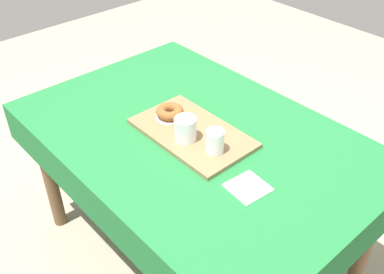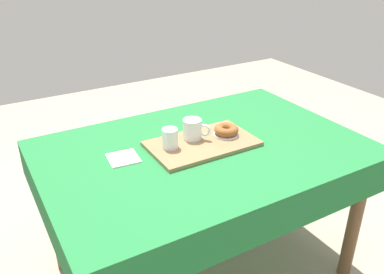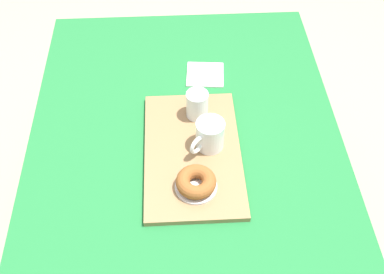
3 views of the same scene
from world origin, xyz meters
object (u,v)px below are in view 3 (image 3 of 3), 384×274
object	(u,v)px
dining_table	(187,173)
paper_napkin	(205,75)
sugar_donut_left	(196,182)
serving_tray	(192,152)
donut_plate_left	(196,187)
water_glass_near	(197,105)
tea_mug_left	(210,136)

from	to	relation	value
dining_table	paper_napkin	size ratio (longest dim) A/B	11.32
sugar_donut_left	serving_tray	bearing A→B (deg)	1.06
dining_table	donut_plate_left	world-z (taller)	donut_plate_left
paper_napkin	water_glass_near	bearing A→B (deg)	168.83
dining_table	donut_plate_left	size ratio (longest dim) A/B	12.08
dining_table	sugar_donut_left	world-z (taller)	sugar_donut_left
water_glass_near	paper_napkin	size ratio (longest dim) A/B	0.71
water_glass_near	donut_plate_left	xyz separation A→B (m)	(-0.28, 0.02, -0.04)
donut_plate_left	paper_napkin	size ratio (longest dim) A/B	0.94
serving_tray	tea_mug_left	distance (m)	0.07
dining_table	sugar_donut_left	size ratio (longest dim) A/B	12.73
tea_mug_left	paper_napkin	size ratio (longest dim) A/B	0.85
dining_table	water_glass_near	world-z (taller)	water_glass_near
tea_mug_left	sugar_donut_left	xyz separation A→B (m)	(-0.15, 0.05, -0.02)
donut_plate_left	tea_mug_left	bearing A→B (deg)	-17.66
dining_table	paper_napkin	bearing A→B (deg)	-12.88
water_glass_near	sugar_donut_left	world-z (taller)	water_glass_near
serving_tray	dining_table	bearing A→B (deg)	102.32
dining_table	tea_mug_left	xyz separation A→B (m)	(0.02, -0.07, 0.15)
tea_mug_left	paper_napkin	bearing A→B (deg)	-2.02
dining_table	tea_mug_left	bearing A→B (deg)	-74.36
serving_tray	donut_plate_left	distance (m)	0.14
tea_mug_left	water_glass_near	bearing A→B (deg)	12.51
dining_table	sugar_donut_left	distance (m)	0.19
serving_tray	tea_mug_left	size ratio (longest dim) A/B	4.47
paper_napkin	donut_plate_left	bearing A→B (deg)	172.94
water_glass_near	paper_napkin	distance (m)	0.22
serving_tray	donut_plate_left	xyz separation A→B (m)	(-0.14, -0.00, 0.01)
water_glass_near	donut_plate_left	world-z (taller)	water_glass_near
donut_plate_left	sugar_donut_left	xyz separation A→B (m)	(0.00, 0.00, 0.02)
tea_mug_left	paper_napkin	world-z (taller)	tea_mug_left
serving_tray	donut_plate_left	bearing A→B (deg)	-178.94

